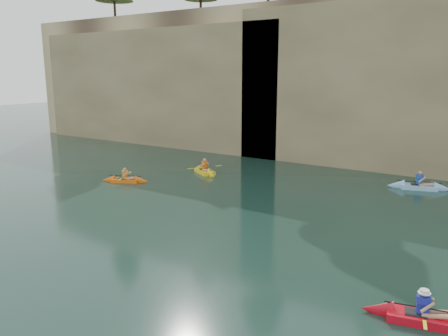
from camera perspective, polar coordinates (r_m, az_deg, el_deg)
The scene contains 10 objects.
ground at distance 12.33m, azimuth -9.80°, elevation -19.30°, with size 160.00×160.00×0.00m, color black.
cliff at distance 38.28m, azimuth 22.57°, elevation 10.75°, with size 70.00×16.00×12.00m, color tan.
cliff_slab_west at distance 40.71m, azimuth -9.14°, elevation 10.55°, with size 26.00×2.40×10.56m, color #9F8B60.
cliff_slab_center at distance 30.64m, azimuth 23.55°, elevation 9.95°, with size 24.00×2.40×11.40m, color #9F8B60.
sea_cave_west at distance 39.14m, azimuth -7.44°, elevation 5.72°, with size 4.50×1.00×4.00m, color black.
sea_cave_center at distance 31.98m, azimuth 12.08°, elevation 3.36°, with size 3.50×1.00×3.20m, color black.
main_kayaker at distance 13.20m, azimuth 24.42°, elevation -17.27°, with size 3.17×2.09×1.14m.
kayaker_orange at distance 26.91m, azimuth -12.77°, elevation -1.52°, with size 2.86×1.98×1.08m.
kayaker_yellow at distance 28.54m, azimuth -2.55°, elevation -0.40°, with size 2.97×2.20×1.24m.
kayaker_ltblue_mid at distance 27.00m, azimuth 24.09°, elevation -2.21°, with size 3.46×2.45×1.29m.
Camera 1 is at (7.31, -7.57, 6.43)m, focal length 35.00 mm.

